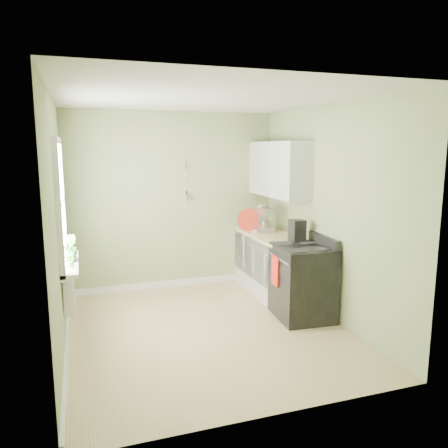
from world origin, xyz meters
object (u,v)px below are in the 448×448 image
object	(u,v)px
coffee_maker	(297,232)
stove	(302,282)
stand_mixer	(264,220)
kettle	(239,221)

from	to	relation	value
coffee_maker	stove	bearing A→B (deg)	-103.33
stand_mixer	kettle	world-z (taller)	stand_mixer
stand_mixer	kettle	xyz separation A→B (m)	(-0.20, 0.52, -0.09)
stove	coffee_maker	bearing A→B (deg)	76.67
stove	coffee_maker	distance (m)	0.68
stove	kettle	distance (m)	1.79
stand_mixer	kettle	size ratio (longest dim) A/B	2.41
stove	kettle	xyz separation A→B (m)	(-0.23, 1.70, 0.52)
stand_mixer	stove	bearing A→B (deg)	-88.61
kettle	coffee_maker	bearing A→B (deg)	-77.38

